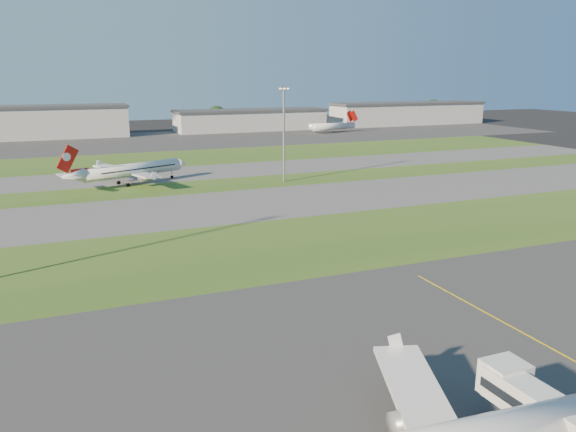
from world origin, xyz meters
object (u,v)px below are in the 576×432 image
airliner_taxiing (132,170)px  mini_jet_far (332,126)px  mini_jet_near (332,126)px  light_mast_centre (284,128)px

airliner_taxiing → mini_jet_far: (115.23, 108.59, -0.56)m
mini_jet_near → mini_jet_far: size_ratio=0.97×
airliner_taxiing → mini_jet_near: (113.83, 105.44, -0.56)m
airliner_taxiing → mini_jet_far: size_ratio=1.15×
mini_jet_near → light_mast_centre: bearing=-139.2°
mini_jet_near → light_mast_centre: 139.66m
airliner_taxiing → light_mast_centre: (39.48, -12.22, 10.97)m
airliner_taxiing → light_mast_centre: size_ratio=1.28×
airliner_taxiing → mini_jet_near: size_ratio=1.18×
mini_jet_far → light_mast_centre: (-75.75, -120.81, 11.53)m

